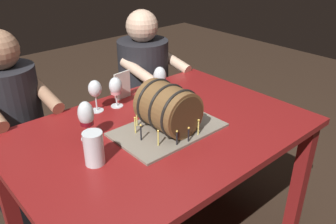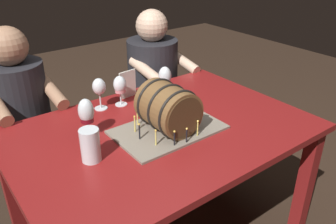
# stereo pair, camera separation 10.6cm
# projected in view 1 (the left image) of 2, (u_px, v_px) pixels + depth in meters

# --- Properties ---
(dining_table) EXTENTS (1.43, 0.99, 0.75)m
(dining_table) POSITION_uv_depth(u_px,v_px,m) (162.00, 146.00, 1.73)
(dining_table) COLOR maroon
(dining_table) RESTS_ON ground
(barrel_cake) EXTENTS (0.51, 0.33, 0.24)m
(barrel_cake) POSITION_uv_depth(u_px,v_px,m) (168.00, 111.00, 1.62)
(barrel_cake) COLOR gray
(barrel_cake) RESTS_ON dining_table
(wine_glass_white) EXTENTS (0.07, 0.07, 0.18)m
(wine_glass_white) POSITION_uv_depth(u_px,v_px,m) (160.00, 78.00, 1.95)
(wine_glass_white) COLOR white
(wine_glass_white) RESTS_ON dining_table
(wine_glass_empty) EXTENTS (0.07, 0.07, 0.17)m
(wine_glass_empty) POSITION_uv_depth(u_px,v_px,m) (95.00, 90.00, 1.80)
(wine_glass_empty) COLOR white
(wine_glass_empty) RESTS_ON dining_table
(wine_glass_red) EXTENTS (0.07, 0.07, 0.19)m
(wine_glass_red) POSITION_uv_depth(u_px,v_px,m) (86.00, 116.00, 1.54)
(wine_glass_red) COLOR white
(wine_glass_red) RESTS_ON dining_table
(wine_glass_rose) EXTENTS (0.07, 0.07, 0.17)m
(wine_glass_rose) POSITION_uv_depth(u_px,v_px,m) (116.00, 87.00, 1.85)
(wine_glass_rose) COLOR white
(wine_glass_rose) RESTS_ON dining_table
(beer_pint) EXTENTS (0.08, 0.08, 0.14)m
(beer_pint) POSITION_uv_depth(u_px,v_px,m) (94.00, 150.00, 1.40)
(beer_pint) COLOR white
(beer_pint) RESTS_ON dining_table
(menu_card) EXTENTS (0.11, 0.02, 0.16)m
(menu_card) POSITION_uv_depth(u_px,v_px,m) (122.00, 85.00, 1.96)
(menu_card) COLOR silver
(menu_card) RESTS_ON dining_table
(person_seated_left) EXTENTS (0.37, 0.46, 1.17)m
(person_seated_left) POSITION_uv_depth(u_px,v_px,m) (19.00, 139.00, 2.01)
(person_seated_left) COLOR black
(person_seated_left) RESTS_ON ground
(person_seated_right) EXTENTS (0.41, 0.49, 1.15)m
(person_seated_right) POSITION_uv_depth(u_px,v_px,m) (145.00, 95.00, 2.55)
(person_seated_right) COLOR black
(person_seated_right) RESTS_ON ground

